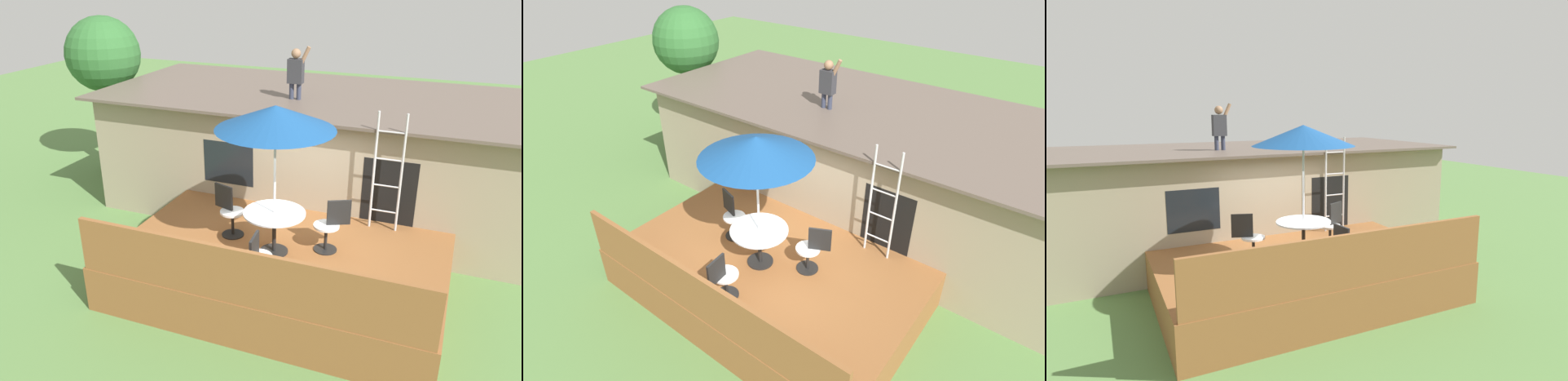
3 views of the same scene
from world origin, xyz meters
The scene contains 12 objects.
ground_plane centered at (0.00, 0.00, 0.00)m, with size 40.00×40.00×0.00m, color #567F42.
house centered at (0.00, 3.60, 1.34)m, with size 10.50×4.50×2.66m.
deck centered at (0.00, 0.00, 0.40)m, with size 5.53×3.69×0.80m, color brown.
deck_railing centered at (0.00, -1.79, 1.25)m, with size 5.43×0.08×0.90m, color brown.
patio_table centered at (-0.08, -0.20, 1.39)m, with size 1.04×1.04×0.74m.
patio_umbrella centered at (-0.08, -0.20, 3.15)m, with size 1.90×1.90×2.54m.
step_ladder centered at (1.48, 1.34, 1.90)m, with size 0.52×0.04×2.20m.
person_figure centered at (-0.78, 2.95, 3.27)m, with size 0.47×0.20×1.11m.
patio_chair_left centered at (-1.05, 0.11, 1.26)m, with size 0.61×0.44×0.92m.
patio_chair_right centered at (0.77, 0.21, 1.26)m, with size 0.59×0.44×0.92m.
patio_chair_near centered at (0.03, -1.26, 1.26)m, with size 0.44×0.62×0.92m.
backyard_tree centered at (-6.35, 3.87, 3.07)m, with size 1.93×1.93×4.11m.
Camera 2 is at (4.06, -4.83, 6.22)m, focal length 30.19 mm.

